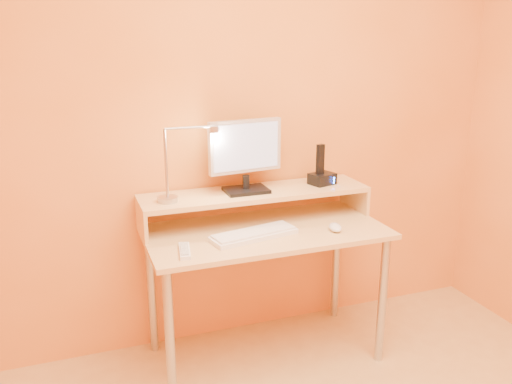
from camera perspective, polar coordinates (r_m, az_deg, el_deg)
name	(u,v)px	position (r m, az deg, el deg)	size (l,w,h in m)	color
wall_back	(244,115)	(2.83, -1.27, 8.26)	(3.00, 0.04, 2.50)	#F19445
desk_leg_fl	(170,341)	(2.48, -9.26, -15.54)	(0.04, 0.04, 0.69)	#AFAFB6
desk_leg_fr	(382,300)	(2.85, 13.46, -11.30)	(0.04, 0.04, 0.69)	#AFAFB6
desk_leg_bl	(152,292)	(2.91, -11.18, -10.52)	(0.04, 0.04, 0.69)	#AFAFB6
desk_leg_br	(336,263)	(3.23, 8.60, -7.57)	(0.04, 0.04, 0.69)	#AFAFB6
desk_lower	(265,232)	(2.67, 1.03, -4.28)	(1.20, 0.60, 0.03)	tan
shelf_riser_left	(142,221)	(2.64, -12.23, -3.03)	(0.02, 0.30, 0.14)	tan
shelf_riser_right	(354,197)	(3.02, 10.54, -0.49)	(0.02, 0.30, 0.14)	tan
desk_shelf	(255,193)	(2.75, -0.08, -0.12)	(1.20, 0.30, 0.03)	tan
monitor_foot	(246,190)	(2.73, -1.07, 0.21)	(0.22, 0.16, 0.02)	black
monitor_neck	(246,182)	(2.72, -1.08, 1.10)	(0.04, 0.04, 0.07)	black
monitor_panel	(245,146)	(2.68, -1.17, 4.97)	(0.39, 0.04, 0.27)	#BCBCC1
monitor_back	(244,145)	(2.70, -1.33, 5.06)	(0.35, 0.01, 0.23)	black
monitor_screen	(246,147)	(2.66, -1.04, 4.89)	(0.36, 0.00, 0.23)	#A6B1DC
lamp_base	(168,199)	(2.60, -9.49, -0.76)	(0.10, 0.10, 0.03)	#AFAFB6
lamp_post	(166,163)	(2.55, -9.68, 3.05)	(0.01, 0.01, 0.33)	#AFAFB6
lamp_arm	(189,128)	(2.54, -7.18, 6.90)	(0.01, 0.01, 0.24)	#AFAFB6
lamp_head	(214,129)	(2.58, -4.55, 6.75)	(0.04, 0.04, 0.03)	#AFAFB6
lamp_bulb	(214,133)	(2.58, -4.55, 6.40)	(0.03, 0.03, 0.00)	#FFEAC6
phone_dock	(322,179)	(2.89, 7.13, 1.43)	(0.13, 0.10, 0.06)	black
phone_handset	(320,159)	(2.85, 6.94, 3.54)	(0.04, 0.03, 0.16)	black
phone_led	(334,180)	(2.86, 8.40, 1.26)	(0.01, 0.00, 0.04)	#3182F1
keyboard	(254,235)	(2.56, -0.23, -4.66)	(0.43, 0.14, 0.02)	white
mouse	(335,227)	(2.67, 8.55, -3.78)	(0.06, 0.11, 0.04)	white
remote_control	(185,251)	(2.40, -7.69, -6.32)	(0.05, 0.17, 0.02)	white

